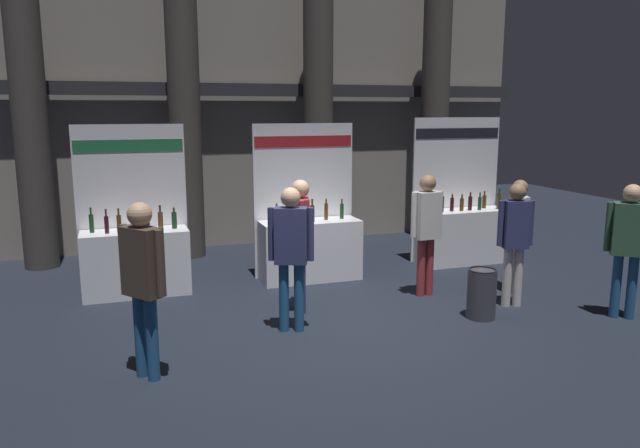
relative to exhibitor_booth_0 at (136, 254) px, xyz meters
name	(u,v)px	position (x,y,z in m)	size (l,w,h in m)	color
ground_plane	(335,325)	(2.34, -2.27, -0.61)	(24.00, 24.00, 0.00)	black
hall_colonnade	(247,107)	(2.34, 2.75, 2.16)	(11.88, 1.24, 5.65)	gray
exhibitor_booth_0	(136,254)	(0.00, 0.00, 0.00)	(1.62, 0.70, 2.52)	white
exhibitor_booth_1	(309,242)	(2.71, -0.06, 0.00)	(1.69, 0.66, 2.51)	white
exhibitor_booth_2	(462,228)	(5.66, 0.10, 0.01)	(1.73, 0.66, 2.59)	white
trash_bin	(482,293)	(4.28, -2.63, -0.28)	(0.38, 0.38, 0.67)	#38383D
visitor_0	(301,233)	(2.09, -1.59, 0.48)	(0.31, 0.55, 1.82)	navy
visitor_2	(143,274)	(-0.03, -3.10, 0.50)	(0.43, 0.49, 1.84)	navy
visitor_3	(629,238)	(6.06, -3.23, 0.48)	(0.48, 0.45, 1.79)	navy
visitor_4	(427,224)	(4.06, -1.48, 0.47)	(0.53, 0.28, 1.81)	maroon
visitor_5	(291,246)	(1.76, -2.27, 0.48)	(0.53, 0.35, 1.81)	navy
visitor_6	(515,234)	(4.98, -2.32, 0.42)	(0.49, 0.30, 1.74)	silver
visitor_7	(518,226)	(5.42, -1.79, 0.41)	(0.34, 0.54, 1.72)	#ADA393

